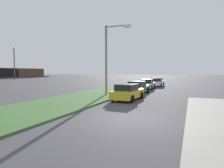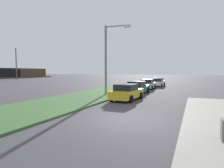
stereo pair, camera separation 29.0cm
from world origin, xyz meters
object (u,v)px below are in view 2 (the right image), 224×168
(parked_car_yellow, at_px, (127,92))
(parked_car_white, at_px, (158,82))
(parked_car_silver, at_px, (147,84))
(parked_car_green, at_px, (137,88))
(distant_utility_pole, at_px, (16,64))
(streetlight, at_px, (109,55))

(parked_car_yellow, bearing_deg, parked_car_white, 3.89)
(parked_car_yellow, relative_size, parked_car_silver, 1.01)
(parked_car_green, distance_m, parked_car_white, 12.15)
(parked_car_silver, relative_size, distant_utility_pole, 0.44)
(parked_car_white, bearing_deg, parked_car_yellow, -177.91)
(parked_car_white, bearing_deg, streetlight, 171.72)
(parked_car_green, relative_size, streetlight, 0.59)
(parked_car_silver, bearing_deg, distant_utility_pole, 68.31)
(parked_car_green, bearing_deg, parked_car_silver, 5.11)
(parked_car_silver, bearing_deg, parked_car_green, 179.96)
(parked_car_green, xyz_separation_m, parked_car_white, (12.14, -0.33, 0.00))
(distant_utility_pole, bearing_deg, parked_car_green, -116.39)
(parked_car_white, bearing_deg, parked_car_silver, 176.16)
(streetlight, bearing_deg, parked_car_green, -35.93)
(parked_car_yellow, bearing_deg, parked_car_green, 8.68)
(parked_car_green, xyz_separation_m, distant_utility_pole, (22.50, 45.33, 4.28))
(parked_car_silver, height_order, streetlight, streetlight)
(streetlight, height_order, distant_utility_pole, distant_utility_pole)
(parked_car_silver, bearing_deg, parked_car_yellow, -178.41)
(parked_car_green, relative_size, distant_utility_pole, 0.44)
(parked_car_silver, bearing_deg, parked_car_white, -7.27)
(parked_car_silver, xyz_separation_m, distant_utility_pole, (16.19, 45.12, 4.28))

